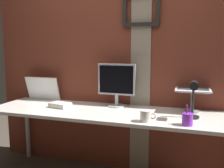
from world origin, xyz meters
TOP-DOWN VIEW (x-y plane):
  - brick_wall_back at (0.00, 0.45)m, footprint 3.01×0.16m
  - desk at (-0.03, 0.05)m, footprint 2.40×0.66m
  - monitor at (-0.01, 0.26)m, footprint 0.39×0.18m
  - laptop_stand at (0.73, 0.27)m, footprint 0.28×0.22m
  - laptop at (0.73, 0.34)m, footprint 0.32×0.33m
  - whiteboard_panel at (-0.92, 0.31)m, footprint 0.41×0.10m
  - desk_lamp at (0.73, -0.00)m, footprint 0.12×0.20m
  - pen_cup at (0.69, -0.18)m, footprint 0.08×0.08m
  - coffee_mug at (0.37, -0.18)m, footprint 0.13×0.09m
  - paper_clutter_stack at (-0.56, 0.05)m, footprint 0.22×0.18m

SIDE VIEW (x-z plane):
  - desk at x=-0.03m, z-range 0.31..1.05m
  - paper_clutter_stack at x=-0.56m, z-range 0.74..0.79m
  - coffee_mug at x=0.37m, z-range 0.74..0.84m
  - pen_cup at x=0.69m, z-range 0.71..0.87m
  - whiteboard_panel at x=-0.92m, z-range 0.74..1.01m
  - laptop_stand at x=0.73m, z-range 0.78..0.98m
  - desk_lamp at x=0.73m, z-range 0.78..1.11m
  - monitor at x=-0.01m, z-range 0.78..1.22m
  - laptop at x=0.73m, z-range 0.89..1.11m
  - brick_wall_back at x=0.00m, z-range 0.00..2.34m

